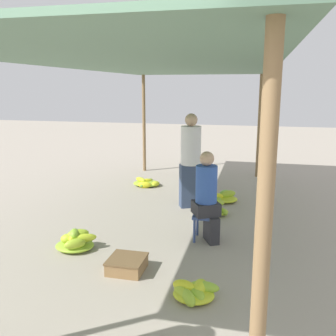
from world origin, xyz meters
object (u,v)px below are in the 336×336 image
object	(u,v)px
vendor_seated	(207,195)
banana_pile_right_2	(222,198)
banana_pile_left_1	(147,183)
crate_near	(127,264)
stool	(206,219)
shopper_walking_mid	(191,159)
banana_pile_right_0	(193,292)
banana_pile_left_0	(76,241)
banana_pile_right_1	(215,210)

from	to	relation	value
vendor_seated	banana_pile_right_2	size ratio (longest dim) A/B	2.13
banana_pile_left_1	crate_near	distance (m)	3.90
stool	banana_pile_left_1	bearing A→B (deg)	122.10
banana_pile_right_2	shopper_walking_mid	xyz separation A→B (m)	(-0.53, -0.43, 0.80)
stool	banana_pile_right_0	xyz separation A→B (m)	(0.08, -1.54, -0.24)
banana_pile_left_0	crate_near	size ratio (longest dim) A/B	1.33
banana_pile_right_2	shopper_walking_mid	world-z (taller)	shopper_walking_mid
vendor_seated	stool	bearing A→B (deg)	152.91
banana_pile_right_0	shopper_walking_mid	bearing A→B (deg)	100.61
banana_pile_right_1	banana_pile_right_2	world-z (taller)	banana_pile_right_1
banana_pile_left_1	crate_near	xyz separation A→B (m)	(0.89, -3.80, 0.02)
vendor_seated	banana_pile_left_1	world-z (taller)	vendor_seated
banana_pile_right_1	shopper_walking_mid	bearing A→B (deg)	144.75
banana_pile_right_1	shopper_walking_mid	xyz separation A→B (m)	(-0.50, 0.35, 0.79)
banana_pile_left_0	shopper_walking_mid	distance (m)	2.58
stool	banana_pile_right_1	bearing A→B (deg)	88.68
stool	shopper_walking_mid	xyz separation A→B (m)	(-0.47, 1.44, 0.57)
stool	banana_pile_right_2	distance (m)	1.89
banana_pile_left_0	shopper_walking_mid	size ratio (longest dim) A/B	0.33
stool	crate_near	distance (m)	1.40
banana_pile_right_0	stool	bearing A→B (deg)	93.14
banana_pile_right_2	stool	bearing A→B (deg)	-91.79
banana_pile_right_0	banana_pile_left_0	bearing A→B (deg)	154.72
banana_pile_right_0	shopper_walking_mid	size ratio (longest dim) A/B	0.31
stool	banana_pile_left_1	xyz separation A→B (m)	(-1.67, 2.66, -0.25)
banana_pile_right_0	banana_pile_right_1	xyz separation A→B (m)	(-0.06, 2.63, 0.01)
banana_pile_left_0	banana_pile_right_2	size ratio (longest dim) A/B	0.94
banana_pile_left_1	banana_pile_right_1	distance (m)	2.30
vendor_seated	banana_pile_right_0	xyz separation A→B (m)	(0.07, -1.53, -0.59)
banana_pile_left_1	banana_pile_right_0	world-z (taller)	banana_pile_left_1
vendor_seated	crate_near	distance (m)	1.50
banana_pile_left_0	banana_pile_right_2	world-z (taller)	banana_pile_left_0
banana_pile_right_1	banana_pile_right_2	xyz separation A→B (m)	(0.03, 0.78, -0.01)
crate_near	banana_pile_right_1	bearing A→B (deg)	70.22
banana_pile_left_1	crate_near	size ratio (longest dim) A/B	1.44
banana_pile_left_0	banana_pile_right_0	world-z (taller)	banana_pile_left_0
banana_pile_right_2	vendor_seated	bearing A→B (deg)	-91.29
vendor_seated	banana_pile_left_0	size ratio (longest dim) A/B	2.27
crate_near	banana_pile_right_2	bearing A→B (deg)	74.51
banana_pile_left_0	banana_pile_right_2	xyz separation A→B (m)	(1.71, 2.60, -0.04)
banana_pile_left_0	banana_pile_right_1	distance (m)	2.47
stool	banana_pile_right_0	bearing A→B (deg)	-86.86
vendor_seated	crate_near	xyz separation A→B (m)	(-0.79, -1.13, -0.58)
stool	vendor_seated	distance (m)	0.35
banana_pile_left_0	banana_pile_left_1	xyz separation A→B (m)	(-0.01, 3.38, -0.05)
stool	vendor_seated	world-z (taller)	vendor_seated
banana_pile_left_1	shopper_walking_mid	xyz separation A→B (m)	(1.19, -1.21, 0.81)
stool	banana_pile_left_0	bearing A→B (deg)	-156.39
stool	banana_pile_left_0	xyz separation A→B (m)	(-1.65, -0.72, -0.19)
banana_pile_right_1	crate_near	bearing A→B (deg)	-109.78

